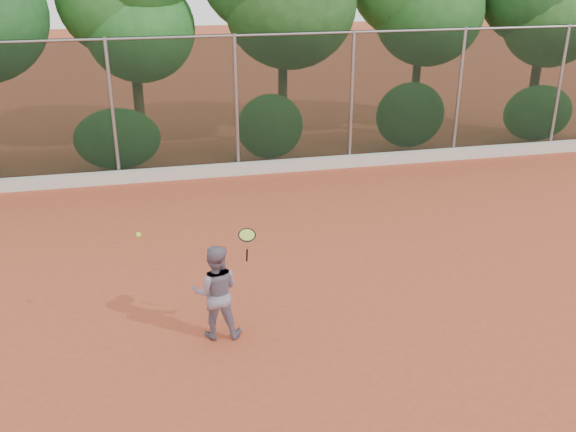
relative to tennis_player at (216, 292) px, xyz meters
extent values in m
plane|color=#A74427|center=(1.39, 0.40, -0.74)|extent=(80.00, 80.00, 0.00)
cube|color=beige|center=(1.39, 7.22, -0.59)|extent=(24.00, 0.20, 0.30)
imported|color=slate|center=(0.00, 0.00, 0.00)|extent=(0.80, 0.67, 1.48)
cube|color=black|center=(1.39, 7.40, 1.01)|extent=(24.00, 0.01, 3.50)
cylinder|color=gray|center=(1.39, 7.40, 2.71)|extent=(24.00, 0.06, 0.06)
cylinder|color=gray|center=(-1.61, 7.40, 1.01)|extent=(0.09, 0.09, 3.50)
cylinder|color=gray|center=(1.39, 7.40, 1.01)|extent=(0.09, 0.09, 3.50)
cylinder|color=gray|center=(4.39, 7.40, 1.01)|extent=(0.09, 0.09, 3.50)
cylinder|color=gray|center=(7.39, 7.40, 1.01)|extent=(0.09, 0.09, 3.50)
cylinder|color=gray|center=(10.39, 7.40, 1.01)|extent=(0.09, 0.09, 3.50)
cylinder|color=#452E1A|center=(-1.01, 9.70, 0.46)|extent=(0.28, 0.28, 2.40)
ellipsoid|color=#216323|center=(-0.81, 9.60, 2.66)|extent=(2.90, 2.40, 2.80)
cylinder|color=#3D2517|center=(2.99, 9.40, 0.76)|extent=(0.26, 0.26, 3.00)
ellipsoid|color=#306626|center=(3.19, 9.30, 3.26)|extent=(3.60, 3.00, 3.50)
cylinder|color=#3E2B17|center=(7.09, 9.60, 0.61)|extent=(0.24, 0.24, 2.70)
ellipsoid|color=#1C511B|center=(7.29, 9.50, 2.96)|extent=(3.20, 2.70, 3.10)
cylinder|color=#46291A|center=(10.79, 9.20, 0.51)|extent=(0.28, 0.28, 2.50)
ellipsoid|color=#38722B|center=(10.99, 9.10, 2.76)|extent=(3.00, 2.50, 2.90)
ellipsoid|color=#34772D|center=(-1.61, 8.20, 0.11)|extent=(2.20, 1.16, 1.60)
ellipsoid|color=#36732C|center=(2.39, 8.20, 0.21)|extent=(1.80, 1.04, 1.76)
ellipsoid|color=#2A5F24|center=(6.39, 8.20, 0.31)|extent=(2.00, 1.10, 1.84)
ellipsoid|color=#34772D|center=(10.39, 8.20, 0.16)|extent=(2.16, 1.12, 1.64)
cylinder|color=black|center=(0.47, -0.03, 0.57)|extent=(0.04, 0.14, 0.25)
torus|color=black|center=(0.47, -0.09, 0.92)|extent=(0.27, 0.26, 0.13)
cylinder|color=#A5C63A|center=(0.47, -0.09, 0.92)|extent=(0.23, 0.21, 0.10)
sphere|color=#CBF638|center=(-1.03, 0.13, 0.97)|extent=(0.07, 0.07, 0.07)
camera|label=1|loc=(-0.73, -8.29, 4.72)|focal=40.00mm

